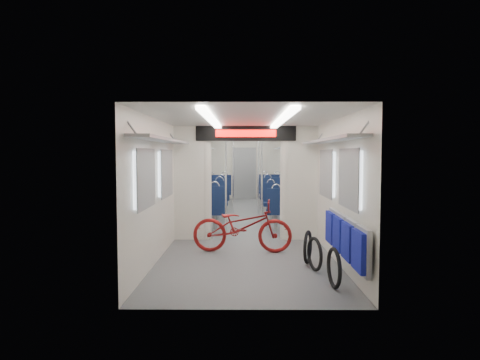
{
  "coord_description": "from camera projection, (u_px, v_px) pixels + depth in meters",
  "views": [
    {
      "loc": [
        -0.06,
        -10.67,
        1.73
      ],
      "look_at": [
        -0.12,
        -1.78,
        1.2
      ],
      "focal_mm": 32.0,
      "sensor_mm": 36.0,
      "label": 1
    }
  ],
  "objects": [
    {
      "name": "seat_bay_far_left",
      "position": [
        216.0,
        191.0,
        13.84
      ],
      "size": [
        0.94,
        2.2,
        1.14
      ],
      "color": "#0C1737",
      "rests_on": "ground"
    },
    {
      "name": "seat_bay_far_right",
      "position": [
        273.0,
        190.0,
        14.14
      ],
      "size": [
        0.94,
        2.2,
        1.14
      ],
      "color": "#0C1737",
      "rests_on": "ground"
    },
    {
      "name": "bike_hoop_c",
      "position": [
        308.0,
        249.0,
        6.76
      ],
      "size": [
        0.22,
        0.52,
        0.53
      ],
      "primitive_type": "torus",
      "rotation": [
        1.57,
        0.0,
        1.23
      ],
      "color": "black",
      "rests_on": "ground"
    },
    {
      "name": "carriage",
      "position": [
        245.0,
        164.0,
        10.4
      ],
      "size": [
        12.0,
        12.02,
        2.31
      ],
      "color": "#515456",
      "rests_on": "ground"
    },
    {
      "name": "bike_hoop_a",
      "position": [
        334.0,
        270.0,
        5.51
      ],
      "size": [
        0.1,
        0.54,
        0.54
      ],
      "primitive_type": "torus",
      "rotation": [
        1.57,
        0.0,
        1.66
      ],
      "color": "black",
      "rests_on": "ground"
    },
    {
      "name": "seat_bay_near_left",
      "position": [
        208.0,
        201.0,
        10.73
      ],
      "size": [
        0.93,
        2.17,
        1.13
      ],
      "color": "#0C1737",
      "rests_on": "ground"
    },
    {
      "name": "seat_bay_near_right",
      "position": [
        283.0,
        203.0,
        10.67
      ],
      "size": [
        0.89,
        1.97,
        1.07
      ],
      "color": "#0C1737",
      "rests_on": "ground"
    },
    {
      "name": "stanchion_near_right",
      "position": [
        262.0,
        181.0,
        9.34
      ],
      "size": [
        0.04,
        0.04,
        2.3
      ],
      "primitive_type": "cylinder",
      "color": "silver",
      "rests_on": "ground"
    },
    {
      "name": "stanchion_far_right",
      "position": [
        258.0,
        175.0,
        12.3
      ],
      "size": [
        0.04,
        0.04,
        2.3
      ],
      "primitive_type": "cylinder",
      "color": "silver",
      "rests_on": "ground"
    },
    {
      "name": "stanchion_far_left",
      "position": [
        233.0,
        174.0,
        12.62
      ],
      "size": [
        0.04,
        0.04,
        2.3
      ],
      "primitive_type": "cylinder",
      "color": "silver",
      "rests_on": "ground"
    },
    {
      "name": "flip_bench",
      "position": [
        345.0,
        238.0,
        5.92
      ],
      "size": [
        0.12,
        2.15,
        0.57
      ],
      "color": "gray",
      "rests_on": "carriage"
    },
    {
      "name": "stanchion_near_left",
      "position": [
        226.0,
        182.0,
        8.99
      ],
      "size": [
        0.04,
        0.04,
        2.3
      ],
      "primitive_type": "cylinder",
      "color": "silver",
      "rests_on": "ground"
    },
    {
      "name": "bike_hoop_b",
      "position": [
        315.0,
        256.0,
        6.33
      ],
      "size": [
        0.17,
        0.51,
        0.51
      ],
      "primitive_type": "torus",
      "rotation": [
        1.57,
        0.0,
        1.81
      ],
      "color": "black",
      "rests_on": "ground"
    },
    {
      "name": "bicycle",
      "position": [
        242.0,
        226.0,
        7.57
      ],
      "size": [
        1.79,
        0.73,
        0.92
      ],
      "primitive_type": "imported",
      "rotation": [
        0.0,
        0.0,
        1.5
      ],
      "color": "maroon",
      "rests_on": "ground"
    }
  ]
}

